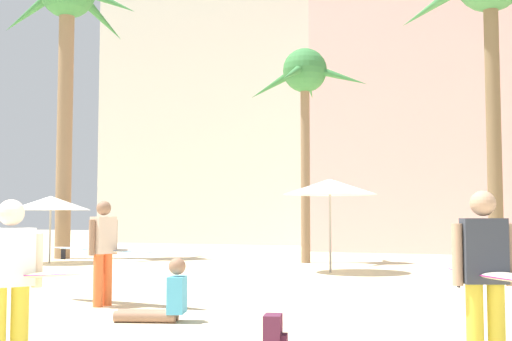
# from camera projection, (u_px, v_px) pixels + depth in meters

# --- Properties ---
(hotel_tower_gray) EXTENTS (15.04, 10.81, 28.61)m
(hotel_tower_gray) POSITION_uv_depth(u_px,v_px,m) (251.00, 13.00, 42.46)
(hotel_tower_gray) COLOR beige
(hotel_tower_gray) RESTS_ON ground
(palm_tree_right) EXTENTS (5.75, 5.73, 10.76)m
(palm_tree_right) POSITION_uv_depth(u_px,v_px,m) (67.00, 21.00, 24.52)
(palm_tree_right) COLOR #896B4C
(palm_tree_right) RESTS_ON ground
(palm_tree_far_right) EXTENTS (4.20, 4.22, 6.98)m
(palm_tree_far_right) POSITION_uv_depth(u_px,v_px,m) (305.00, 84.00, 22.02)
(palm_tree_far_right) COLOR #896B4C
(palm_tree_far_right) RESTS_ON ground
(cafe_umbrella_1) EXTENTS (2.50, 2.50, 2.14)m
(cafe_umbrella_1) POSITION_uv_depth(u_px,v_px,m) (51.00, 203.00, 21.59)
(cafe_umbrella_1) COLOR gray
(cafe_umbrella_1) RESTS_ON ground
(cafe_umbrella_2) EXTENTS (2.50, 2.50, 2.48)m
(cafe_umbrella_2) POSITION_uv_depth(u_px,v_px,m) (330.00, 187.00, 17.99)
(cafe_umbrella_2) COLOR gray
(cafe_umbrella_2) RESTS_ON ground
(backpack) EXTENTS (0.30, 0.34, 0.42)m
(backpack) POSITION_uv_depth(u_px,v_px,m) (274.00, 335.00, 7.13)
(backpack) COLOR #512137
(backpack) RESTS_ON ground
(person_near_left) EXTENTS (1.03, 0.67, 0.89)m
(person_near_left) POSITION_uv_depth(u_px,v_px,m) (164.00, 300.00, 9.39)
(person_near_left) COLOR #936B51
(person_near_left) RESTS_ON ground
(person_far_right) EXTENTS (2.93, 0.96, 1.72)m
(person_far_right) POSITION_uv_depth(u_px,v_px,m) (107.00, 249.00, 11.18)
(person_far_right) COLOR orange
(person_far_right) RESTS_ON ground
(person_far_left) EXTENTS (2.59, 1.91, 1.61)m
(person_far_left) POSITION_uv_depth(u_px,v_px,m) (18.00, 278.00, 6.21)
(person_far_left) COLOR gold
(person_far_left) RESTS_ON ground
(person_near_right) EXTENTS (1.33, 2.81, 1.70)m
(person_near_right) POSITION_uv_depth(u_px,v_px,m) (486.00, 273.00, 6.45)
(person_near_right) COLOR gold
(person_near_right) RESTS_ON ground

